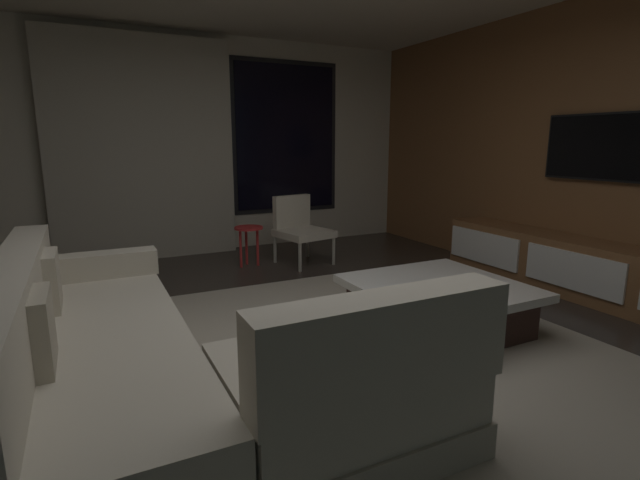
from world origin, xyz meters
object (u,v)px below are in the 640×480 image
(book_stack_on_coffee_table, at_px, (435,287))
(side_stool, at_px, (248,234))
(sectional_couch, at_px, (156,365))
(media_console, at_px, (593,273))
(mounted_tv, at_px, (599,147))
(accent_chair_near_window, at_px, (300,226))
(coffee_table, at_px, (437,306))

(book_stack_on_coffee_table, xyz_separation_m, side_stool, (-0.54, 2.55, -0.01))
(sectional_couch, relative_size, book_stack_on_coffee_table, 10.97)
(media_console, height_order, mounted_tv, mounted_tv)
(sectional_couch, distance_m, mounted_tv, 4.09)
(sectional_couch, bearing_deg, accent_chair_near_window, 53.07)
(book_stack_on_coffee_table, distance_m, mounted_tv, 2.24)
(accent_chair_near_window, height_order, media_console, accent_chair_near_window)
(accent_chair_near_window, bearing_deg, media_console, -53.74)
(coffee_table, height_order, accent_chair_near_window, accent_chair_near_window)
(coffee_table, bearing_deg, accent_chair_near_window, 91.99)
(sectional_couch, bearing_deg, side_stool, 63.03)
(side_stool, relative_size, mounted_tv, 0.45)
(coffee_table, distance_m, mounted_tv, 2.21)
(book_stack_on_coffee_table, relative_size, media_console, 0.07)
(mounted_tv, bearing_deg, book_stack_on_coffee_table, -173.35)
(side_stool, height_order, mounted_tv, mounted_tv)
(sectional_couch, xyz_separation_m, book_stack_on_coffee_table, (1.92, 0.17, 0.09))
(sectional_couch, relative_size, media_console, 0.81)
(accent_chair_near_window, relative_size, media_console, 0.25)
(side_stool, bearing_deg, coffee_table, -74.46)
(book_stack_on_coffee_table, bearing_deg, coffee_table, 41.17)
(accent_chair_near_window, distance_m, side_stool, 0.60)
(media_console, xyz_separation_m, mounted_tv, (0.18, 0.20, 1.10))
(coffee_table, bearing_deg, media_console, -2.78)
(coffee_table, relative_size, mounted_tv, 1.12)
(side_stool, bearing_deg, book_stack_on_coffee_table, -78.03)
(coffee_table, relative_size, book_stack_on_coffee_table, 5.09)
(coffee_table, height_order, media_console, media_console)
(coffee_table, height_order, mounted_tv, mounted_tv)
(accent_chair_near_window, bearing_deg, sectional_couch, -126.93)
(book_stack_on_coffee_table, xyz_separation_m, mounted_tv, (2.01, 0.23, 0.96))
(sectional_couch, xyz_separation_m, media_console, (3.75, 0.20, -0.04))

